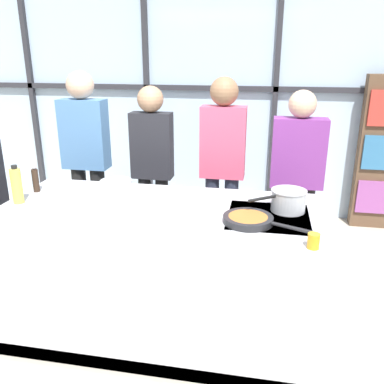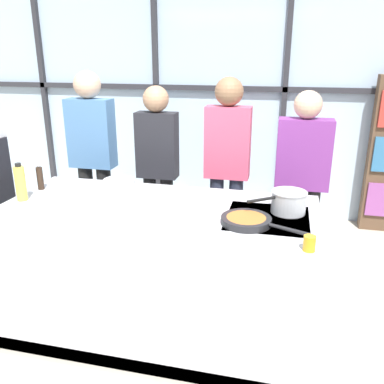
# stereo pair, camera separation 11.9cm
# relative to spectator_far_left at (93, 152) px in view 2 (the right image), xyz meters

# --- Properties ---
(ground_plane) EXTENTS (18.00, 18.00, 0.00)m
(ground_plane) POSITION_rel_spectator_far_left_xyz_m (0.98, -1.03, -1.03)
(ground_plane) COLOR #BCB29E
(back_window_wall) EXTENTS (6.40, 0.10, 2.80)m
(back_window_wall) POSITION_rel_spectator_far_left_xyz_m (0.98, 1.42, 0.37)
(back_window_wall) COLOR silver
(back_window_wall) RESTS_ON ground_plane
(demo_island) EXTENTS (2.17, 1.02, 0.93)m
(demo_island) POSITION_rel_spectator_far_left_xyz_m (0.98, -1.03, -0.56)
(demo_island) COLOR silver
(demo_island) RESTS_ON ground_plane
(spectator_far_left) EXTENTS (0.43, 0.25, 1.78)m
(spectator_far_left) POSITION_rel_spectator_far_left_xyz_m (0.00, 0.00, 0.00)
(spectator_far_left) COLOR black
(spectator_far_left) RESTS_ON ground_plane
(spectator_center_left) EXTENTS (0.37, 0.23, 1.66)m
(spectator_center_left) POSITION_rel_spectator_far_left_xyz_m (0.65, 0.00, -0.06)
(spectator_center_left) COLOR black
(spectator_center_left) RESTS_ON ground_plane
(spectator_center_right) EXTENTS (0.39, 0.24, 1.75)m
(spectator_center_right) POSITION_rel_spectator_far_left_xyz_m (1.30, 0.00, -0.01)
(spectator_center_right) COLOR #232838
(spectator_center_right) RESTS_ON ground_plane
(spectator_far_right) EXTENTS (0.45, 0.23, 1.65)m
(spectator_far_right) POSITION_rel_spectator_far_left_xyz_m (1.95, 0.00, -0.10)
(spectator_far_right) COLOR black
(spectator_far_right) RESTS_ON ground_plane
(frying_pan) EXTENTS (0.54, 0.32, 0.04)m
(frying_pan) POSITION_rel_spectator_far_left_xyz_m (1.60, -1.16, -0.07)
(frying_pan) COLOR #232326
(frying_pan) RESTS_ON demo_island
(saucepan) EXTENTS (0.37, 0.31, 0.15)m
(saucepan) POSITION_rel_spectator_far_left_xyz_m (1.84, -0.91, -0.02)
(saucepan) COLOR silver
(saucepan) RESTS_ON demo_island
(white_plate) EXTENTS (0.27, 0.27, 0.01)m
(white_plate) POSITION_rel_spectator_far_left_xyz_m (0.49, -1.37, -0.09)
(white_plate) COLOR white
(white_plate) RESTS_ON demo_island
(mixing_bowl) EXTENTS (0.25, 0.25, 0.06)m
(mixing_bowl) POSITION_rel_spectator_far_left_xyz_m (0.54, -0.65, -0.06)
(mixing_bowl) COLOR silver
(mixing_bowl) RESTS_ON demo_island
(oil_bottle) EXTENTS (0.07, 0.07, 0.27)m
(oil_bottle) POSITION_rel_spectator_far_left_xyz_m (-0.01, -1.10, 0.03)
(oil_bottle) COLOR #E0CC4C
(oil_bottle) RESTS_ON demo_island
(pepper_grinder) EXTENTS (0.05, 0.05, 0.20)m
(pepper_grinder) POSITION_rel_spectator_far_left_xyz_m (-0.02, -0.85, -0.00)
(pepper_grinder) COLOR #332319
(pepper_grinder) RESTS_ON demo_island
(juice_glass_near) EXTENTS (0.07, 0.07, 0.09)m
(juice_glass_near) POSITION_rel_spectator_far_left_xyz_m (1.96, -1.44, -0.05)
(juice_glass_near) COLOR orange
(juice_glass_near) RESTS_ON demo_island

